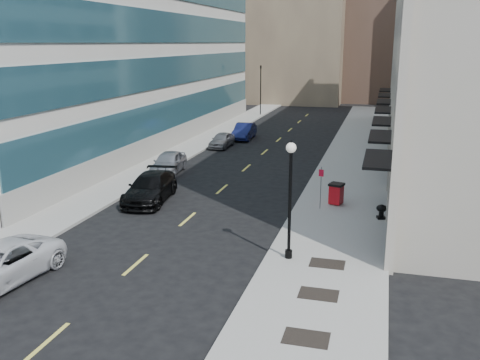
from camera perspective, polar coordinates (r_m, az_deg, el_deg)
The scene contains 20 objects.
ground at distance 20.94m, azimuth -13.51°, elevation -10.87°, with size 160.00×160.00×0.00m, color black.
sidewalk_right at distance 37.54m, azimuth 11.83°, elevation 0.70°, with size 5.00×80.00×0.15m, color #9B998D.
sidewalk_left at distance 40.75m, azimuth -8.20°, elevation 1.94°, with size 3.00×80.00×0.15m, color #9B998D.
building_left at distance 50.36m, azimuth -15.62°, elevation 15.30°, with size 16.14×46.00×20.00m.
skyline_tan_near at distance 85.68m, azimuth 6.50°, elevation 17.86°, with size 14.00×18.00×28.00m, color #8F7D5D.
skyline_tan_far at distance 97.36m, azimuth 1.36°, elevation 15.76°, with size 12.00×14.00×22.00m, color #8F7D5D.
skyline_stone at distance 82.91m, azimuth 21.88°, elevation 14.30°, with size 10.00×14.00×20.00m, color #B4A898.
grate_near at distance 16.96m, azimuth 7.07°, elevation -16.37°, with size 1.40×1.00×0.01m, color black.
grate_mid at distance 19.58m, azimuth 8.38°, elevation -11.96°, with size 1.40×1.00×0.01m, color black.
grate_far at distance 22.11m, azimuth 9.29°, elevation -8.79°, with size 1.40×1.00×0.01m, color black.
road_centerline at distance 35.87m, azimuth -0.52°, elevation 0.26°, with size 0.15×68.20×0.01m.
traffic_signal at distance 66.25m, azimuth 2.23°, elevation 11.79°, with size 0.66×0.66×6.98m.
car_black_pickup at distance 30.86m, azimuth -9.56°, elevation -0.83°, with size 2.17×5.35×1.55m, color black.
car_silver_sedan at distance 37.28m, azimuth -7.64°, elevation 1.86°, with size 1.79×4.44×1.51m, color #95979E.
car_blue_sedan at distance 50.22m, azimuth 0.45°, elevation 5.21°, with size 1.55×4.45×1.47m, color #141B4E.
car_grey_sedan at distance 46.23m, azimuth -1.94°, elevation 4.28°, with size 1.52×3.77×1.29m, color slate.
trash_bin at distance 29.83m, azimuth 10.23°, elevation -1.37°, with size 0.90×0.91×1.19m.
lamppost at distance 21.54m, azimuth 5.37°, elevation -1.08°, with size 0.41×0.41×4.97m.
sign_post at distance 28.69m, azimuth 8.63°, elevation -0.17°, with size 0.27×0.11×2.31m.
urn_planter at distance 27.95m, azimuth 14.86°, elevation -3.14°, with size 0.53×0.53×0.73m.
Camera 1 is at (9.47, -16.46, 8.82)m, focal length 40.00 mm.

